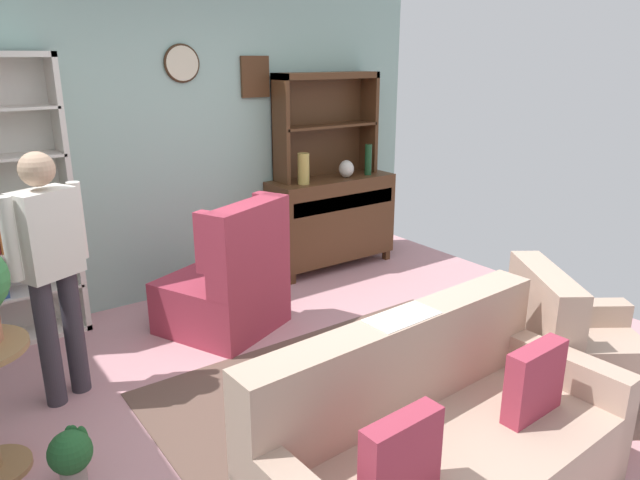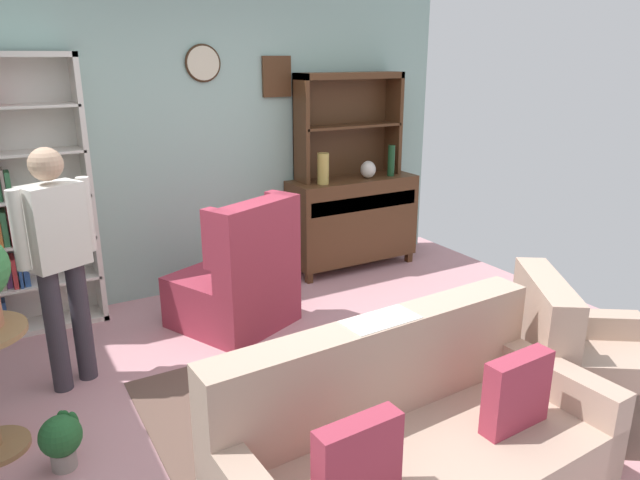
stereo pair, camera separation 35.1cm
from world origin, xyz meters
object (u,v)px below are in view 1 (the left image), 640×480
at_px(sideboard_hutch, 325,111).
at_px(couch_floral, 439,452).
at_px(vase_tall, 303,169).
at_px(armchair_floral, 578,362).
at_px(bottle_wine, 368,160).
at_px(wingback_chair, 230,284).
at_px(coffee_table, 367,364).
at_px(book_stack, 377,346).
at_px(sideboard, 331,218).
at_px(vase_round, 346,169).
at_px(person_reading, 50,262).
at_px(potted_plant_small, 71,454).

relative_size(sideboard_hutch, couch_floral, 0.60).
xyz_separation_m(vase_tall, armchair_floral, (0.10, -2.80, -0.78)).
height_order(bottle_wine, wingback_chair, bottle_wine).
distance_m(vase_tall, armchair_floral, 2.91).
bearing_deg(coffee_table, sideboard_hutch, 58.84).
relative_size(bottle_wine, couch_floral, 0.17).
xyz_separation_m(armchair_floral, book_stack, (-1.06, 0.64, 0.16)).
bearing_deg(sideboard_hutch, vase_tall, -154.11).
relative_size(sideboard, book_stack, 6.19).
relative_size(couch_floral, coffee_table, 2.29).
relative_size(sideboard_hutch, armchair_floral, 1.03).
bearing_deg(bottle_wine, sideboard_hutch, 153.04).
xyz_separation_m(armchair_floral, wingback_chair, (-1.24, 2.17, 0.09)).
height_order(bottle_wine, coffee_table, bottle_wine).
distance_m(vase_round, bottle_wine, 0.27).
height_order(vase_round, wingback_chair, vase_round).
xyz_separation_m(sideboard_hutch, bottle_wine, (0.39, -0.20, -0.49)).
bearing_deg(sideboard_hutch, coffee_table, -121.16).
relative_size(bottle_wine, book_stack, 1.47).
height_order(couch_floral, person_reading, person_reading).
distance_m(vase_tall, person_reading, 2.57).
bearing_deg(potted_plant_small, sideboard, 31.34).
xyz_separation_m(sideboard_hutch, book_stack, (-1.35, -2.35, -1.11)).
relative_size(wingback_chair, potted_plant_small, 3.49).
distance_m(potted_plant_small, coffee_table, 1.63).
height_order(armchair_floral, wingback_chair, wingback_chair).
bearing_deg(vase_tall, couch_floral, -112.89).
bearing_deg(armchair_floral, coffee_table, 150.16).
relative_size(vase_round, bottle_wine, 0.55).
bearing_deg(person_reading, sideboard_hutch, 20.89).
bearing_deg(wingback_chair, book_stack, -83.51).
bearing_deg(coffee_table, potted_plant_small, 165.06).
relative_size(armchair_floral, coffee_table, 1.33).
relative_size(couch_floral, armchair_floral, 1.72).
xyz_separation_m(sideboard, bottle_wine, (0.39, -0.09, 0.56)).
bearing_deg(coffee_table, person_reading, 137.38).
bearing_deg(sideboard, bottle_wine, -12.89).
bearing_deg(person_reading, sideboard, 18.92).
relative_size(armchair_floral, person_reading, 0.68).
distance_m(sideboard, couch_floral, 3.41).
height_order(vase_tall, wingback_chair, vase_tall).
bearing_deg(sideboard_hutch, wingback_chair, -151.50).
height_order(sideboard_hutch, vase_tall, sideboard_hutch).
height_order(vase_tall, potted_plant_small, vase_tall).
distance_m(sideboard, book_stack, 2.62).
bearing_deg(bottle_wine, coffee_table, -130.11).
relative_size(armchair_floral, wingback_chair, 1.02).
distance_m(vase_tall, wingback_chair, 1.47).
bearing_deg(book_stack, armchair_floral, -31.12).
distance_m(sideboard_hutch, couch_floral, 3.72).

